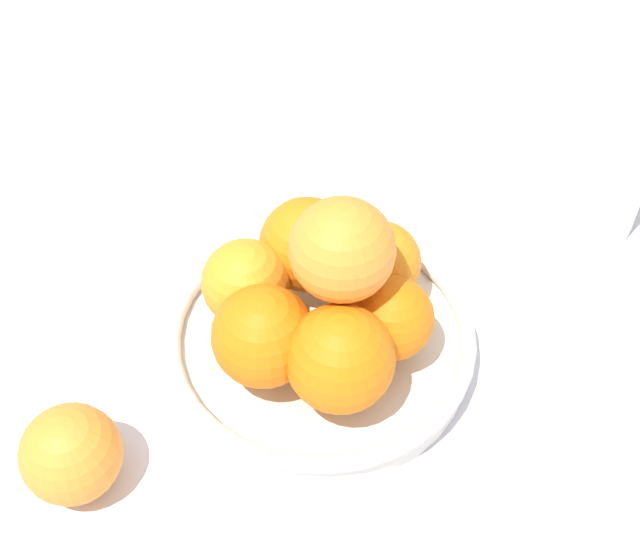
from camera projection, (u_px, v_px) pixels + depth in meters
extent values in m
plane|color=silver|center=(320.00, 352.00, 0.76)|extent=(4.00, 4.00, 0.00)
cylinder|color=silver|center=(320.00, 346.00, 0.75)|extent=(0.25, 0.25, 0.02)
torus|color=silver|center=(320.00, 333.00, 0.74)|extent=(0.26, 0.26, 0.01)
sphere|color=orange|center=(263.00, 336.00, 0.68)|extent=(0.08, 0.08, 0.08)
sphere|color=orange|center=(340.00, 359.00, 0.66)|extent=(0.08, 0.08, 0.08)
sphere|color=orange|center=(391.00, 318.00, 0.70)|extent=(0.07, 0.07, 0.07)
sphere|color=orange|center=(379.00, 262.00, 0.74)|extent=(0.07, 0.07, 0.07)
sphere|color=orange|center=(307.00, 245.00, 0.74)|extent=(0.08, 0.08, 0.08)
sphere|color=orange|center=(246.00, 283.00, 0.72)|extent=(0.07, 0.07, 0.07)
sphere|color=orange|center=(342.00, 250.00, 0.65)|extent=(0.08, 0.08, 0.08)
sphere|color=orange|center=(71.00, 454.00, 0.65)|extent=(0.08, 0.08, 0.08)
cylinder|color=silver|center=(607.00, 175.00, 0.81)|extent=(0.07, 0.07, 0.13)
cube|color=white|center=(347.00, 145.00, 0.93)|extent=(0.14, 0.14, 0.01)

